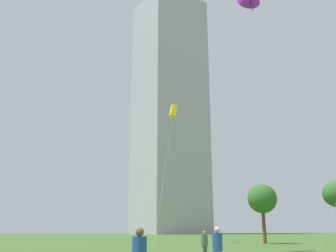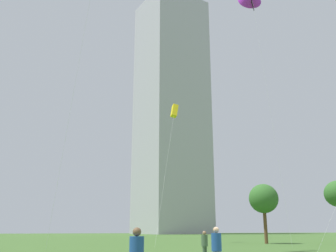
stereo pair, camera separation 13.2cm
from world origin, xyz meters
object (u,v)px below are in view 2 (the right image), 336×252
person_standing_2 (217,247)px  distant_highrise_0 (171,110)px  kite_flying_0 (174,111)px  person_standing_1 (205,244)px  park_tree_0 (264,199)px

person_standing_2 → distant_highrise_0: bearing=132.9°
person_standing_2 → kite_flying_0: bearing=134.3°
person_standing_1 → distant_highrise_0: size_ratio=0.02×
person_standing_2 → kite_flying_0: kite_flying_0 is taller
person_standing_2 → distant_highrise_0: distant_highrise_0 is taller
distant_highrise_0 → person_standing_2: bearing=-121.3°
kite_flying_0 → park_tree_0: (9.28, -5.88, -12.01)m
park_tree_0 → distant_highrise_0: distant_highrise_0 is taller
kite_flying_0 → park_tree_0: bearing=-32.4°
kite_flying_0 → distant_highrise_0: (25.10, 82.03, 27.92)m
person_standing_1 → distant_highrise_0: (31.88, 108.40, 44.15)m
person_standing_2 → park_tree_0: bearing=115.1°
person_standing_2 → kite_flying_0: (8.66, 32.17, 16.13)m
person_standing_1 → kite_flying_0: 31.70m
person_standing_1 → kite_flying_0: kite_flying_0 is taller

